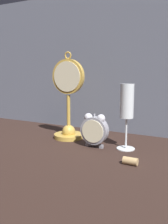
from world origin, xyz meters
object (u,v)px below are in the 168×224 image
object	(u,v)px
champagne_flute	(127,106)
alarm_clock_twin_bell	(94,129)
wine_cork	(130,161)
pocket_watch_on_stand	(68,105)

from	to	relation	value
champagne_flute	alarm_clock_twin_bell	bearing A→B (deg)	-162.66
wine_cork	champagne_flute	bearing A→B (deg)	113.65
champagne_flute	wine_cork	xyz separation A→B (m)	(0.06, -0.13, -0.14)
pocket_watch_on_stand	alarm_clock_twin_bell	world-z (taller)	pocket_watch_on_stand
wine_cork	pocket_watch_on_stand	bearing A→B (deg)	151.79
pocket_watch_on_stand	alarm_clock_twin_bell	xyz separation A→B (m)	(0.14, -0.06, -0.06)
alarm_clock_twin_bell	wine_cork	world-z (taller)	alarm_clock_twin_bell
pocket_watch_on_stand	wine_cork	size ratio (longest dim) A/B	8.01
alarm_clock_twin_bell	champagne_flute	bearing A→B (deg)	17.34
pocket_watch_on_stand	wine_cork	xyz separation A→B (m)	(0.30, -0.16, -0.12)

